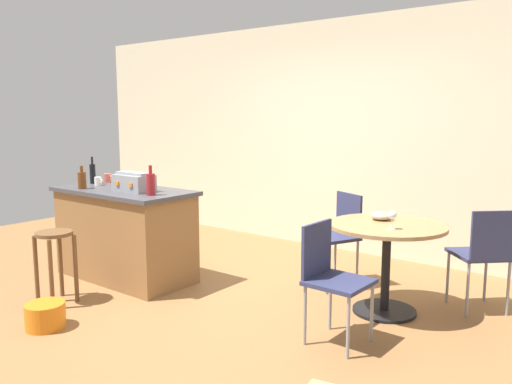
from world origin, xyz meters
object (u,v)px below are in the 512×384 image
dining_table (387,245)px  cup_0 (98,181)px  cup_2 (108,178)px  folding_chair_far (484,251)px  bottle_1 (151,184)px  wine_glass (392,216)px  serving_bowl (382,216)px  wooden_stool (55,252)px  cup_1 (127,181)px  folding_chair_left (338,231)px  plastic_bucket (45,316)px  bottle_0 (82,180)px  kitchen_island (125,233)px  folding_chair_near (331,273)px  toolbox (134,182)px  bottle_2 (93,173)px

dining_table → cup_0: 2.93m
cup_0 → cup_2: size_ratio=0.98×
folding_chair_far → bottle_1: (-2.51, -1.29, 0.48)m
dining_table → wine_glass: bearing=-57.8°
cup_2 → serving_bowl: 2.91m
wooden_stool → cup_1: cup_1 is taller
folding_chair_left → plastic_bucket: (-1.26, -2.24, -0.42)m
dining_table → bottle_0: 2.93m
kitchen_island → dining_table: bearing=16.3°
plastic_bucket → cup_1: bearing=116.1°
wooden_stool → dining_table: size_ratio=0.67×
cup_0 → cup_1: size_ratio=1.01×
wooden_stool → folding_chair_left: 2.53m
cup_2 → serving_bowl: cup_2 is taller
bottle_1 → cup_0: bottle_1 is taller
cup_1 → folding_chair_left: bearing=25.9°
folding_chair_left → bottle_0: bearing=-148.0°
bottle_1 → folding_chair_left: bearing=43.4°
folding_chair_near → cup_0: size_ratio=7.84×
bottle_1 → cup_2: bearing=163.3°
cup_0 → toolbox: bearing=-4.2°
kitchen_island → cup_0: size_ratio=13.37×
folding_chair_left → bottle_2: size_ratio=3.10×
wine_glass → plastic_bucket: bearing=-139.7°
cup_1 → folding_chair_far: bearing=18.1°
kitchen_island → bottle_2: 0.81m
toolbox → plastic_bucket: bearing=-75.0°
toolbox → wooden_stool: bearing=-98.8°
folding_chair_far → bottle_1: bottle_1 is taller
bottle_1 → folding_chair_near: bearing=1.9°
bottle_1 → wooden_stool: bearing=-121.7°
wooden_stool → plastic_bucket: size_ratio=2.11×
wooden_stool → plastic_bucket: (0.42, -0.36, -0.35)m
wooden_stool → dining_table: bearing=33.0°
folding_chair_near → cup_2: bearing=174.8°
wooden_stool → plastic_bucket: bearing=-40.4°
bottle_1 → cup_1: 0.71m
kitchen_island → cup_2: size_ratio=13.06×
wooden_stool → plastic_bucket: 0.66m
toolbox → bottle_2: size_ratio=1.38×
kitchen_island → wine_glass: (2.52, 0.54, 0.40)m
folding_chair_near → bottle_2: bottle_2 is taller
wine_glass → folding_chair_far: bearing=51.6°
cup_2 → wine_glass: 3.07m
wooden_stool → bottle_1: 0.99m
cup_0 → cup_2: cup_2 is taller
kitchen_island → bottle_0: (-0.33, -0.23, 0.53)m
bottle_1 → cup_2: bottle_1 is taller
cup_2 → toolbox: bearing=-18.7°
dining_table → bottle_0: bottle_0 is taller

